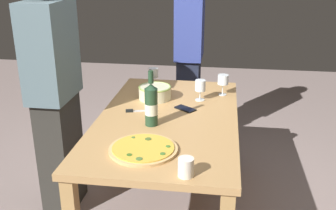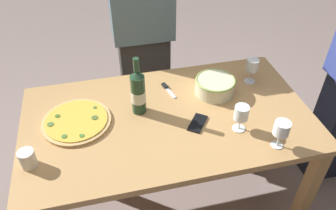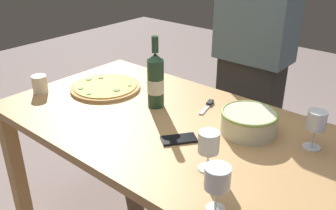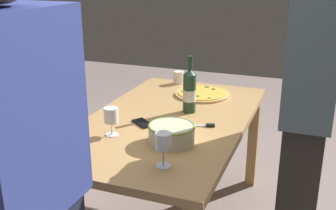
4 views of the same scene
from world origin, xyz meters
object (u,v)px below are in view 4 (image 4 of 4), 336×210
object	(u,v)px
wine_glass_by_bottle	(69,119)
person_host	(307,114)
wine_glass_far_left	(163,143)
cell_phone	(143,123)
serving_bowl	(172,133)
person_guest_left	(26,202)
pizza_knife	(205,125)
wine_bottle	(189,91)
cup_amber	(179,77)
dining_table	(168,133)
wine_glass_near_pizza	(111,116)
pizza	(202,94)

from	to	relation	value
wine_glass_by_bottle	person_host	size ratio (longest dim) A/B	0.09
wine_glass_far_left	cell_phone	bearing A→B (deg)	-145.65
cell_phone	wine_glass_far_left	bearing A→B (deg)	70.93
serving_bowl	person_guest_left	bearing A→B (deg)	-10.91
serving_bowl	pizza_knife	world-z (taller)	serving_bowl
wine_bottle	cup_amber	world-z (taller)	wine_bottle
cup_amber	person_host	distance (m)	1.20
serving_bowl	wine_glass_far_left	distance (m)	0.27
person_guest_left	pizza_knife	bearing A→B (deg)	-11.77
person_host	wine_bottle	bearing A→B (deg)	-12.14
dining_table	wine_glass_near_pizza	world-z (taller)	wine_glass_near_pizza
cup_amber	person_host	size ratio (longest dim) A/B	0.05
dining_table	person_guest_left	distance (m)	1.22
pizza_knife	cell_phone	bearing A→B (deg)	-75.14
wine_glass_near_pizza	cup_amber	size ratio (longest dim) A/B	1.61
wine_glass_by_bottle	wine_glass_near_pizza	bearing A→B (deg)	131.26
serving_bowl	person_host	xyz separation A→B (m)	(-0.32, 0.62, 0.07)
serving_bowl	wine_bottle	bearing A→B (deg)	-172.55
pizza	wine_bottle	distance (m)	0.37
pizza	person_host	distance (m)	0.87
serving_bowl	cup_amber	bearing A→B (deg)	-162.28
person_host	person_guest_left	bearing A→B (deg)	56.72
person_host	person_guest_left	world-z (taller)	person_guest_left
dining_table	cell_phone	size ratio (longest dim) A/B	11.11
pizza	pizza_knife	xyz separation A→B (m)	(0.55, 0.18, -0.00)
wine_glass_by_bottle	wine_glass_far_left	distance (m)	0.55
serving_bowl	cup_amber	distance (m)	1.10
wine_glass_far_left	person_host	xyz separation A→B (m)	(-0.57, 0.57, 0.01)
pizza	pizza_knife	bearing A→B (deg)	17.87
wine_glass_near_pizza	wine_glass_by_bottle	xyz separation A→B (m)	(0.14, -0.16, 0.01)
pizza	wine_glass_far_left	world-z (taller)	wine_glass_far_left
wine_glass_near_pizza	person_guest_left	distance (m)	0.87
person_host	cell_phone	bearing A→B (deg)	9.31
pizza	serving_bowl	world-z (taller)	serving_bowl
wine_glass_by_bottle	pizza	bearing A→B (deg)	157.42
serving_bowl	person_host	world-z (taller)	person_host
dining_table	wine_glass_far_left	size ratio (longest dim) A/B	10.00
dining_table	person_host	bearing A→B (deg)	89.86
dining_table	serving_bowl	xyz separation A→B (m)	(0.32, 0.14, 0.15)
wine_glass_near_pizza	wine_glass_far_left	world-z (taller)	wine_glass_far_left
cup_amber	serving_bowl	bearing A→B (deg)	17.72
wine_glass_far_left	cell_phone	distance (m)	0.54
wine_glass_by_bottle	pizza_knife	world-z (taller)	wine_glass_by_bottle
wine_bottle	person_guest_left	world-z (taller)	person_guest_left
dining_table	cup_amber	world-z (taller)	cup_amber
pizza_knife	person_guest_left	world-z (taller)	person_guest_left
dining_table	person_guest_left	bearing A→B (deg)	-1.21
dining_table	pizza	size ratio (longest dim) A/B	4.28
serving_bowl	person_guest_left	world-z (taller)	person_guest_left
cell_phone	person_host	world-z (taller)	person_host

